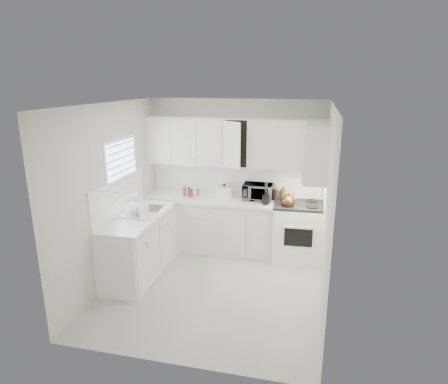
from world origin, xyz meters
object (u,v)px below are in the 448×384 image
(dish_rack, at_px, (136,209))
(rice_cooker, at_px, (224,191))
(microwave, at_px, (258,190))
(tea_kettle, at_px, (288,200))
(stove, at_px, (299,224))
(utensil_crock, at_px, (266,193))

(dish_rack, bearing_deg, rice_cooker, 50.14)
(rice_cooker, bearing_deg, microwave, 24.07)
(dish_rack, bearing_deg, tea_kettle, 26.13)
(stove, distance_m, rice_cooker, 1.35)
(tea_kettle, height_order, dish_rack, tea_kettle)
(stove, bearing_deg, microwave, 165.88)
(stove, xyz_separation_m, dish_rack, (-2.34, -1.11, 0.44))
(stove, height_order, rice_cooker, stove)
(microwave, bearing_deg, dish_rack, -142.16)
(tea_kettle, distance_m, microwave, 0.62)
(rice_cooker, distance_m, utensil_crock, 0.74)
(microwave, bearing_deg, tea_kettle, -30.15)
(utensil_crock, bearing_deg, stove, 8.95)
(stove, xyz_separation_m, rice_cooker, (-1.27, 0.06, 0.46))
(tea_kettle, bearing_deg, stove, 37.41)
(stove, xyz_separation_m, tea_kettle, (-0.18, -0.16, 0.44))
(stove, bearing_deg, utensil_crock, -173.28)
(utensil_crock, bearing_deg, microwave, 125.59)
(stove, relative_size, rice_cooker, 4.73)
(stove, relative_size, utensil_crock, 3.32)
(tea_kettle, distance_m, utensil_crock, 0.38)
(stove, relative_size, dish_rack, 3.15)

